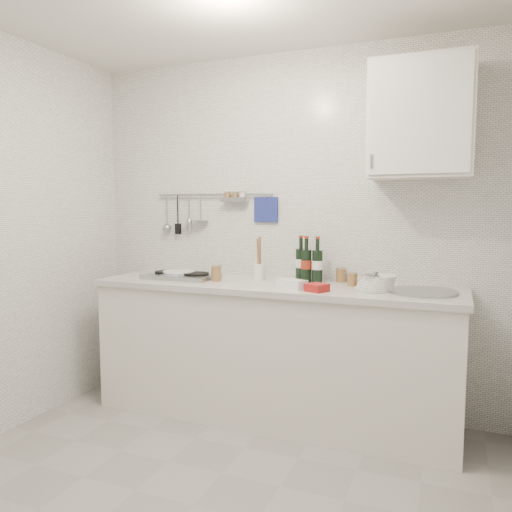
{
  "coord_description": "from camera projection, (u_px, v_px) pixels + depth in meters",
  "views": [
    {
      "loc": [
        1.13,
        -1.99,
        1.43
      ],
      "look_at": [
        -0.04,
        0.9,
        1.12
      ],
      "focal_mm": 35.0,
      "sensor_mm": 36.0,
      "label": 1
    }
  ],
  "objects": [
    {
      "name": "wine_bottles",
      "position": [
        308.0,
        259.0,
        3.39
      ],
      "size": [
        0.21,
        0.13,
        0.31
      ],
      "rotation": [
        0.0,
        0.0,
        -0.43
      ],
      "color": "black",
      "rests_on": "counter"
    },
    {
      "name": "floor",
      "position": [
        193.0,
        505.0,
        2.4
      ],
      "size": [
        3.0,
        3.0,
        0.0
      ],
      "primitive_type": "plane",
      "color": "gray",
      "rests_on": "ground"
    },
    {
      "name": "wall_cabinet",
      "position": [
        421.0,
        120.0,
        2.99
      ],
      "size": [
        0.6,
        0.38,
        0.7
      ],
      "color": "silver",
      "rests_on": "back_wall"
    },
    {
      "name": "wall_rail",
      "position": [
        211.0,
        207.0,
        3.74
      ],
      "size": [
        0.98,
        0.09,
        0.34
      ],
      "color": "#93969B",
      "rests_on": "back_wall"
    },
    {
      "name": "jar_d",
      "position": [
        216.0,
        273.0,
        3.44
      ],
      "size": [
        0.07,
        0.07,
        0.11
      ],
      "rotation": [
        0.0,
        0.0,
        -0.18
      ],
      "color": "olive",
      "rests_on": "counter"
    },
    {
      "name": "jar_a",
      "position": [
        259.0,
        273.0,
        3.52
      ],
      "size": [
        0.06,
        0.06,
        0.09
      ],
      "rotation": [
        0.0,
        0.0,
        0.07
      ],
      "color": "olive",
      "rests_on": "counter"
    },
    {
      "name": "strawberry_punnet",
      "position": [
        317.0,
        288.0,
        3.01
      ],
      "size": [
        0.15,
        0.15,
        0.05
      ],
      "primitive_type": "cube",
      "rotation": [
        0.0,
        0.0,
        -0.43
      ],
      "color": "red",
      "rests_on": "counter"
    },
    {
      "name": "back_wall",
      "position": [
        288.0,
        232.0,
        3.56
      ],
      "size": [
        3.0,
        0.02,
        2.5
      ],
      "primitive_type": "cube",
      "color": "silver",
      "rests_on": "floor"
    },
    {
      "name": "utensil_crock",
      "position": [
        259.0,
        270.0,
        3.5
      ],
      "size": [
        0.07,
        0.07,
        0.31
      ],
      "rotation": [
        0.0,
        0.0,
        0.3
      ],
      "color": "white",
      "rests_on": "counter"
    },
    {
      "name": "jar_b",
      "position": [
        341.0,
        275.0,
        3.39
      ],
      "size": [
        0.07,
        0.07,
        0.1
      ],
      "rotation": [
        0.0,
        0.0,
        -0.32
      ],
      "color": "olive",
      "rests_on": "counter"
    },
    {
      "name": "jar_c",
      "position": [
        352.0,
        279.0,
        3.22
      ],
      "size": [
        0.07,
        0.07,
        0.09
      ],
      "rotation": [
        0.0,
        0.0,
        0.44
      ],
      "color": "olive",
      "rests_on": "counter"
    },
    {
      "name": "counter",
      "position": [
        274.0,
        355.0,
        3.37
      ],
      "size": [
        2.44,
        0.64,
        0.96
      ],
      "color": "silver",
      "rests_on": "floor"
    },
    {
      "name": "plate_stack_sink",
      "position": [
        377.0,
        283.0,
        3.06
      ],
      "size": [
        0.25,
        0.24,
        0.1
      ],
      "rotation": [
        0.0,
        0.0,
        -0.12
      ],
      "color": "white",
      "rests_on": "counter"
    },
    {
      "name": "plate_stack_hob",
      "position": [
        177.0,
        274.0,
        3.6
      ],
      "size": [
        0.26,
        0.25,
        0.05
      ],
      "rotation": [
        0.0,
        0.0,
        -0.33
      ],
      "color": "#4D6AB0",
      "rests_on": "counter"
    },
    {
      "name": "butter_dish",
      "position": [
        292.0,
        284.0,
        3.12
      ],
      "size": [
        0.21,
        0.17,
        0.06
      ],
      "primitive_type": "cube",
      "rotation": [
        0.0,
        0.0,
        -0.43
      ],
      "color": "white",
      "rests_on": "counter"
    }
  ]
}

